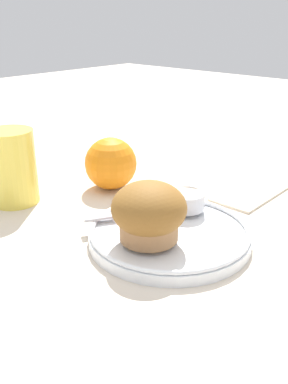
{
  "coord_description": "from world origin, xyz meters",
  "views": [
    {
      "loc": [
        -0.39,
        -0.34,
        0.28
      ],
      "look_at": [
        0.0,
        0.02,
        0.06
      ],
      "focal_mm": 40.0,
      "sensor_mm": 36.0,
      "label": 1
    }
  ],
  "objects_px": {
    "butter_knife": "(141,211)",
    "orange_fruit": "(111,164)",
    "muffin": "(149,212)",
    "juice_glass": "(12,167)"
  },
  "relations": [
    {
      "from": "muffin",
      "to": "butter_knife",
      "type": "relative_size",
      "value": 0.62
    },
    {
      "from": "muffin",
      "to": "juice_glass",
      "type": "bearing_deg",
      "value": 95.36
    },
    {
      "from": "butter_knife",
      "to": "juice_glass",
      "type": "bearing_deg",
      "value": 139.32
    },
    {
      "from": "butter_knife",
      "to": "juice_glass",
      "type": "height_order",
      "value": "juice_glass"
    },
    {
      "from": "muffin",
      "to": "orange_fruit",
      "type": "xyz_separation_m",
      "value": [
        0.12,
        0.19,
        -0.01
      ]
    },
    {
      "from": "butter_knife",
      "to": "orange_fruit",
      "type": "distance_m",
      "value": 0.15
    },
    {
      "from": "orange_fruit",
      "to": "juice_glass",
      "type": "bearing_deg",
      "value": 153.48
    },
    {
      "from": "juice_glass",
      "to": "muffin",
      "type": "bearing_deg",
      "value": -84.64
    },
    {
      "from": "butter_knife",
      "to": "orange_fruit",
      "type": "xyz_separation_m",
      "value": [
        0.07,
        0.13,
        0.02
      ]
    },
    {
      "from": "muffin",
      "to": "orange_fruit",
      "type": "relative_size",
      "value": 1.05
    }
  ]
}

